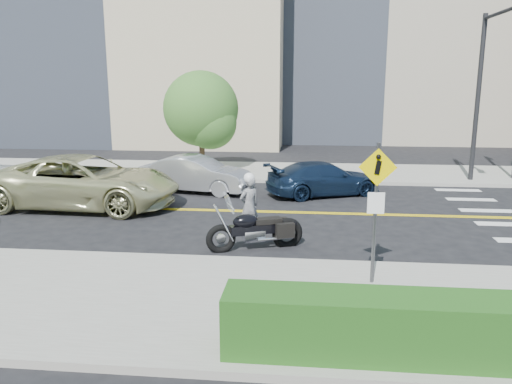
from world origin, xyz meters
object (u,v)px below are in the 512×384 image
object	(u,v)px
parked_car_silver	(196,174)
motorcyclist	(249,204)
motorcycle	(256,221)
parked_car_blue	(324,179)
suv	(84,182)
pedestrian_sign	(376,200)

from	to	relation	value
parked_car_silver	motorcyclist	bearing A→B (deg)	-142.78
motorcycle	parked_car_blue	bearing A→B (deg)	51.89
motorcycle	suv	size ratio (longest dim) A/B	0.38
motorcyclist	parked_car_silver	world-z (taller)	motorcyclist
suv	parked_car_blue	xyz separation A→B (m)	(8.48, 2.85, -0.27)
suv	motorcycle	bearing A→B (deg)	-118.78
motorcyclist	parked_car_blue	world-z (taller)	motorcyclist
pedestrian_sign	suv	world-z (taller)	pedestrian_sign
suv	motorcyclist	bearing A→B (deg)	-111.36
pedestrian_sign	parked_car_blue	bearing A→B (deg)	94.75
pedestrian_sign	suv	bearing A→B (deg)	145.70
pedestrian_sign	motorcyclist	bearing A→B (deg)	130.51
motorcycle	parked_car_silver	xyz separation A→B (m)	(-3.13, 6.84, -0.05)
motorcycle	suv	xyz separation A→B (m)	(-6.50, 3.93, 0.15)
pedestrian_sign	motorcycle	size ratio (longest dim) A/B	1.17
suv	pedestrian_sign	bearing A→B (deg)	-121.88
motorcycle	suv	bearing A→B (deg)	127.00
pedestrian_sign	parked_car_blue	xyz separation A→B (m)	(-0.76, 9.16, -1.30)
parked_car_silver	parked_car_blue	world-z (taller)	parked_car_silver
motorcycle	parked_car_blue	distance (m)	7.07
pedestrian_sign	suv	xyz separation A→B (m)	(-9.24, 6.30, -1.04)
motorcycle	motorcyclist	bearing A→B (deg)	82.67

